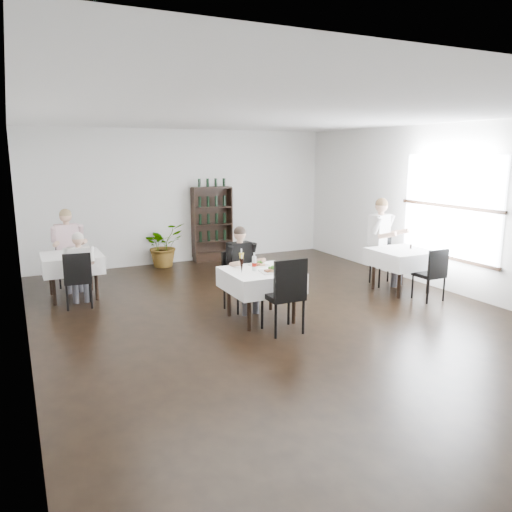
{
  "coord_description": "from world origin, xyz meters",
  "views": [
    {
      "loc": [
        -3.54,
        -6.45,
        2.48
      ],
      "look_at": [
        -0.28,
        0.2,
        0.95
      ],
      "focal_mm": 35.0,
      "sensor_mm": 36.0,
      "label": 1
    }
  ],
  "objects_px": {
    "wine_shelf": "(212,225)",
    "main_table": "(261,280)",
    "potted_tree": "(163,245)",
    "diner_main": "(242,262)"
  },
  "relations": [
    {
      "from": "wine_shelf",
      "to": "potted_tree",
      "type": "relative_size",
      "value": 1.82
    },
    {
      "from": "main_table",
      "to": "potted_tree",
      "type": "height_order",
      "value": "potted_tree"
    },
    {
      "from": "main_table",
      "to": "diner_main",
      "type": "height_order",
      "value": "diner_main"
    },
    {
      "from": "wine_shelf",
      "to": "diner_main",
      "type": "relative_size",
      "value": 1.29
    },
    {
      "from": "potted_tree",
      "to": "wine_shelf",
      "type": "bearing_deg",
      "value": 5.42
    },
    {
      "from": "main_table",
      "to": "diner_main",
      "type": "bearing_deg",
      "value": 95.59
    },
    {
      "from": "main_table",
      "to": "potted_tree",
      "type": "distance_m",
      "value": 4.21
    },
    {
      "from": "potted_tree",
      "to": "diner_main",
      "type": "height_order",
      "value": "diner_main"
    },
    {
      "from": "potted_tree",
      "to": "diner_main",
      "type": "xyz_separation_m",
      "value": [
        0.25,
        -3.65,
        0.3
      ]
    },
    {
      "from": "wine_shelf",
      "to": "main_table",
      "type": "bearing_deg",
      "value": -101.78
    }
  ]
}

